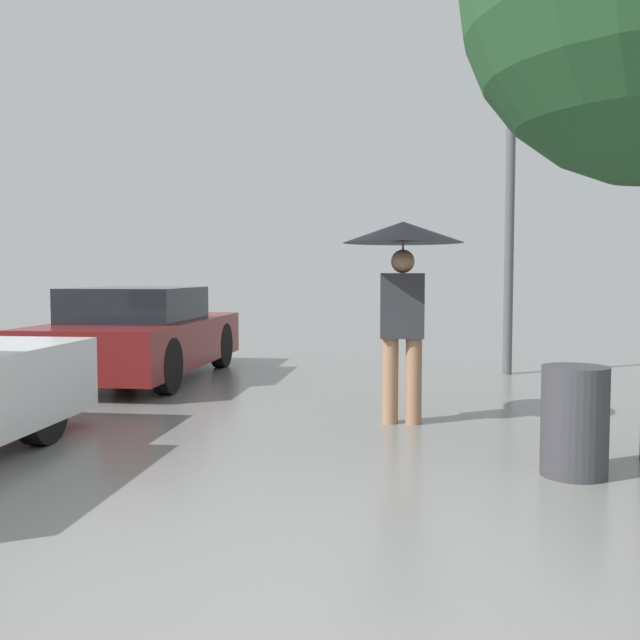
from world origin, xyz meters
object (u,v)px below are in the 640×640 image
object	(u,v)px
pedestrian	(403,261)
parked_car_farthest	(141,335)
street_lamp	(511,122)
trash_bin	(575,421)

from	to	relation	value
pedestrian	parked_car_farthest	distance (m)	4.31
pedestrian	street_lamp	xyz separation A→B (m)	(1.41, 3.44, 1.92)
pedestrian	trash_bin	bearing A→B (deg)	-52.89
pedestrian	street_lamp	size ratio (longest dim) A/B	0.36
trash_bin	street_lamp	bearing A→B (deg)	87.42
street_lamp	trash_bin	world-z (taller)	street_lamp
pedestrian	street_lamp	distance (m)	4.18
parked_car_farthest	street_lamp	size ratio (longest dim) A/B	0.74
pedestrian	trash_bin	distance (m)	2.26
street_lamp	trash_bin	distance (m)	5.86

